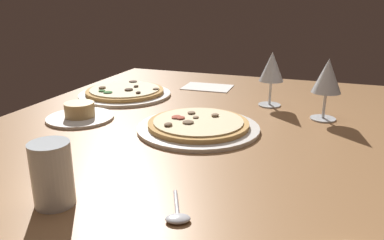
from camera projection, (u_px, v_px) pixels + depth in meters
The scene contains 9 objects.
dining_table at pixel (186, 139), 99.30cm from camera, with size 150.00×110.00×4.00cm, color #996B42.
pizza_main at pixel (198, 126), 100.13cm from camera, with size 31.96×31.96×3.35cm.
pizza_side at pixel (125, 93), 133.53cm from camera, with size 31.72×31.72×3.32cm.
ramekin_on_saucer at pixel (79, 114), 108.31cm from camera, with size 18.82×18.82×4.82cm.
wine_glass_far at pixel (272, 69), 118.61cm from camera, with size 7.60×7.60×17.07cm.
wine_glass_near at pixel (327, 78), 105.16cm from camera, with size 8.05×8.05×17.25cm.
water_glass at pixel (53, 178), 63.61cm from camera, with size 6.78×6.78×11.08cm.
paper_menu at pixel (208, 87), 145.62cm from camera, with size 12.74×17.91×0.30cm, color white.
spoon at pixel (177, 215), 61.04cm from camera, with size 10.36×6.51×1.00cm.
Camera 1 is at (-86.58, -33.29, 37.83)cm, focal length 35.94 mm.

